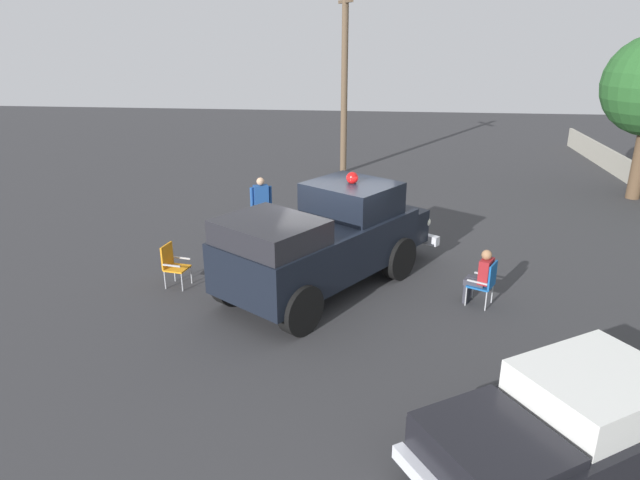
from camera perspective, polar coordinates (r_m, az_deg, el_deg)
name	(u,v)px	position (r m, az deg, el deg)	size (l,w,h in m)	color
ground_plane	(338,281)	(13.72, 1.84, -4.09)	(60.00, 60.00, 0.00)	#333335
vintage_fire_truck	(327,239)	(12.94, 0.67, 0.09)	(6.13, 5.15, 2.59)	black
classic_hot_rod	(572,424)	(8.66, 23.96, -16.45)	(3.90, 4.67, 1.46)	black
lawn_chair_near_truck	(486,281)	(12.80, 16.31, -3.94)	(0.66, 0.66, 1.02)	#B7BABF
lawn_chair_by_car	(172,262)	(13.67, -14.58, -2.18)	(0.58, 0.58, 1.02)	#B7BABF
spectator_seated	(481,275)	(12.79, 15.80, -3.38)	(0.57, 0.64, 1.29)	#383842
spectator_standing	(261,201)	(16.70, -5.91, 3.88)	(0.40, 0.63, 1.68)	#2D334C
utility_pole	(344,80)	(23.58, 2.46, 15.75)	(1.64, 0.68, 7.26)	brown
traffic_cone	(406,223)	(17.00, 8.64, 1.73)	(0.40, 0.40, 0.64)	orange
background_fence	(616,164)	(26.64, 27.49, 6.79)	(12.52, 0.12, 0.90)	#A8A393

